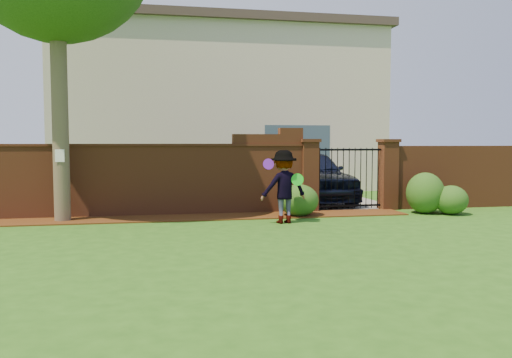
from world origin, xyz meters
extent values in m
cube|color=#265415|center=(0.00, 0.00, -0.01)|extent=(80.00, 80.00, 0.01)
cube|color=#3C1E0A|center=(-0.95, 3.34, 0.01)|extent=(11.10, 1.08, 0.03)
cube|color=brown|center=(-2.15, 4.00, 0.85)|extent=(8.70, 0.25, 1.70)
cube|color=brown|center=(1.30, 4.00, 1.85)|extent=(1.80, 0.25, 0.30)
cube|color=brown|center=(1.90, 4.00, 2.08)|extent=(0.60, 0.25, 0.16)
cube|color=brown|center=(-2.15, 4.00, 1.73)|extent=(8.70, 0.31, 0.06)
cube|color=brown|center=(6.60, 4.00, 0.85)|extent=(4.00, 0.25, 1.70)
cube|color=brown|center=(2.40, 4.00, 0.90)|extent=(0.42, 0.42, 1.80)
cube|color=brown|center=(2.40, 4.00, 1.84)|extent=(0.50, 0.50, 0.08)
cube|color=brown|center=(4.60, 4.00, 0.90)|extent=(0.42, 0.42, 1.80)
cube|color=brown|center=(4.60, 4.00, 1.84)|extent=(0.50, 0.50, 0.08)
cylinder|color=black|center=(2.69, 4.00, 0.85)|extent=(0.02, 0.02, 1.60)
cylinder|color=black|center=(2.85, 4.00, 0.85)|extent=(0.02, 0.02, 1.60)
cylinder|color=black|center=(3.01, 4.00, 0.85)|extent=(0.02, 0.02, 1.60)
cylinder|color=black|center=(3.18, 4.00, 0.85)|extent=(0.02, 0.02, 1.60)
cylinder|color=black|center=(3.34, 4.00, 0.85)|extent=(0.02, 0.02, 1.60)
cylinder|color=black|center=(3.50, 4.00, 0.85)|extent=(0.02, 0.02, 1.60)
cylinder|color=black|center=(3.66, 4.00, 0.85)|extent=(0.02, 0.02, 1.60)
cylinder|color=black|center=(3.82, 4.00, 0.85)|extent=(0.02, 0.02, 1.60)
cylinder|color=black|center=(3.99, 4.00, 0.85)|extent=(0.02, 0.02, 1.60)
cylinder|color=black|center=(4.15, 4.00, 0.85)|extent=(0.02, 0.02, 1.60)
cylinder|color=black|center=(4.31, 4.00, 0.85)|extent=(0.02, 0.02, 1.60)
cube|color=black|center=(3.50, 4.00, 0.12)|extent=(1.78, 0.03, 0.05)
cube|color=black|center=(3.50, 4.00, 1.60)|extent=(1.78, 0.03, 0.05)
cube|color=slate|center=(3.50, 8.00, 0.01)|extent=(3.20, 8.00, 0.01)
cube|color=beige|center=(1.00, 12.00, 3.00)|extent=(12.00, 6.00, 6.00)
cube|color=#384C5B|center=(3.50, 9.05, 1.20)|extent=(2.40, 0.12, 2.40)
cube|color=#3F332D|center=(1.00, 12.00, 6.15)|extent=(12.40, 6.40, 0.30)
imported|color=black|center=(3.03, 5.91, 0.80)|extent=(2.16, 4.78, 1.59)
cylinder|color=brown|center=(-3.60, 3.40, 3.50)|extent=(0.36, 0.36, 7.00)
cube|color=white|center=(-3.60, 3.21, 1.50)|extent=(0.20, 0.01, 0.28)
ellipsoid|color=#194915|center=(1.88, 3.13, 0.39)|extent=(0.96, 0.96, 0.78)
ellipsoid|color=#194915|center=(5.16, 3.03, 0.52)|extent=(0.94, 0.94, 1.04)
ellipsoid|color=#194915|center=(5.69, 2.72, 0.36)|extent=(0.82, 0.82, 0.73)
imported|color=gray|center=(1.27, 2.17, 0.81)|extent=(1.12, 0.74, 1.62)
cylinder|color=#6C1DB6|center=(0.90, 2.12, 1.32)|extent=(0.24, 0.07, 0.24)
cylinder|color=#19BC1A|center=(1.53, 2.02, 0.98)|extent=(0.28, 0.15, 0.27)
camera|label=1|loc=(-1.58, -9.04, 1.80)|focal=36.80mm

